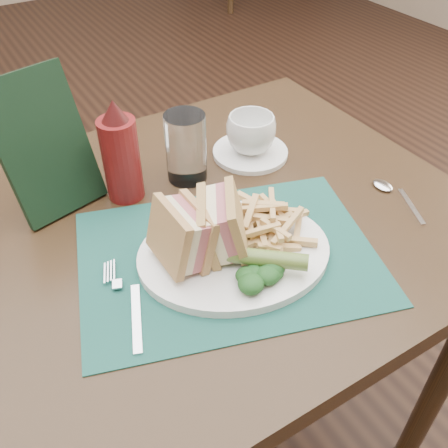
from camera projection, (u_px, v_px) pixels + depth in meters
name	position (u px, v px, depth m)	size (l,w,h in m)	color
floor	(138.00, 306.00, 1.67)	(7.00, 7.00, 0.00)	black
table_main	(211.00, 345.00, 1.10)	(0.90, 0.75, 0.75)	black
placemat	(228.00, 256.00, 0.78)	(0.46, 0.33, 0.00)	#16493F
plate	(234.00, 253.00, 0.77)	(0.30, 0.24, 0.01)	white
sandwich_half_a	(169.00, 239.00, 0.71)	(0.06, 0.10, 0.09)	tan
sandwich_half_b	(209.00, 224.00, 0.74)	(0.06, 0.10, 0.09)	tan
kale_garnish	(262.00, 266.00, 0.72)	(0.11, 0.08, 0.03)	#143916
pickle_spear	(267.00, 258.00, 0.72)	(0.02, 0.02, 0.12)	#4C6526
fries_pile	(267.00, 217.00, 0.79)	(0.18, 0.20, 0.05)	tan
fork	(127.00, 301.00, 0.70)	(0.03, 0.17, 0.01)	silver
spoon	(401.00, 198.00, 0.89)	(0.03, 0.15, 0.01)	silver
saucer	(250.00, 152.00, 1.00)	(0.15, 0.15, 0.01)	white
coffee_cup	(251.00, 134.00, 0.97)	(0.10, 0.10, 0.08)	white
drinking_glass	(186.00, 148.00, 0.90)	(0.07, 0.07, 0.13)	white
ketchup_bottle	(120.00, 151.00, 0.84)	(0.06, 0.06, 0.19)	#5D1010
check_presenter	(44.00, 146.00, 0.81)	(0.15, 0.02, 0.24)	black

